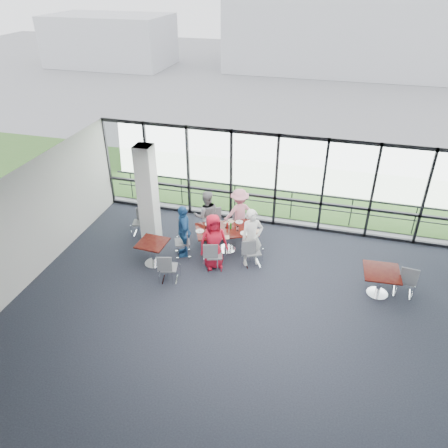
% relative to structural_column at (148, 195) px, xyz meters
% --- Properties ---
extents(floor, '(12.00, 10.00, 0.02)m').
position_rel_structural_column_xyz_m(floor, '(3.60, -3.00, -1.61)').
color(floor, '#1F222C').
rests_on(floor, ground).
extents(ceiling, '(12.00, 10.00, 0.04)m').
position_rel_structural_column_xyz_m(ceiling, '(3.60, -3.00, 1.60)').
color(ceiling, silver).
rests_on(ceiling, ground).
extents(wall_left, '(0.10, 10.00, 3.20)m').
position_rel_structural_column_xyz_m(wall_left, '(-2.40, -3.00, 0.00)').
color(wall_left, silver).
rests_on(wall_left, ground).
extents(curtain_wall_back, '(12.00, 0.10, 3.20)m').
position_rel_structural_column_xyz_m(curtain_wall_back, '(3.60, 2.00, 0.00)').
color(curtain_wall_back, white).
rests_on(curtain_wall_back, ground).
extents(structural_column, '(0.50, 0.50, 3.20)m').
position_rel_structural_column_xyz_m(structural_column, '(0.00, 0.00, 0.00)').
color(structural_column, white).
rests_on(structural_column, ground).
extents(apron, '(80.00, 70.00, 0.02)m').
position_rel_structural_column_xyz_m(apron, '(3.60, 7.00, -1.62)').
color(apron, gray).
rests_on(apron, ground).
extents(grass_strip, '(80.00, 5.00, 0.01)m').
position_rel_structural_column_xyz_m(grass_strip, '(3.60, 5.00, -1.59)').
color(grass_strip, '#356323').
rests_on(grass_strip, ground).
extents(hangar_main, '(24.00, 10.00, 6.00)m').
position_rel_structural_column_xyz_m(hangar_main, '(7.60, 29.00, 1.40)').
color(hangar_main, silver).
rests_on(hangar_main, ground).
extents(hangar_aux, '(10.00, 6.00, 4.00)m').
position_rel_structural_column_xyz_m(hangar_aux, '(-14.40, 25.00, 0.40)').
color(hangar_aux, silver).
rests_on(hangar_aux, ground).
extents(guard_rail, '(12.00, 0.06, 0.06)m').
position_rel_structural_column_xyz_m(guard_rail, '(3.60, 2.60, -1.10)').
color(guard_rail, '#2D2D33').
rests_on(guard_rail, ground).
extents(main_table, '(2.09, 1.66, 0.75)m').
position_rel_structural_column_xyz_m(main_table, '(2.46, 0.07, -0.98)').
color(main_table, '#3B0808').
rests_on(main_table, ground).
extents(side_table_left, '(0.84, 0.84, 0.75)m').
position_rel_structural_column_xyz_m(side_table_left, '(0.58, -1.20, -0.98)').
color(side_table_left, '#3B0808').
rests_on(side_table_left, ground).
extents(side_table_right, '(0.98, 0.98, 0.75)m').
position_rel_structural_column_xyz_m(side_table_right, '(6.93, -0.91, -0.96)').
color(side_table_right, '#3B0808').
rests_on(side_table_right, ground).
extents(diner_near_left, '(0.99, 0.91, 1.69)m').
position_rel_structural_column_xyz_m(diner_near_left, '(2.31, -0.84, -0.75)').
color(diner_near_left, red).
rests_on(diner_near_left, ground).
extents(diner_near_right, '(0.81, 0.76, 1.79)m').
position_rel_structural_column_xyz_m(diner_near_right, '(3.35, -0.44, -0.70)').
color(diner_near_right, white).
rests_on(diner_near_right, ground).
extents(diner_far_left, '(0.95, 0.79, 1.68)m').
position_rel_structural_column_xyz_m(diner_far_left, '(1.68, 0.54, -0.76)').
color(diner_far_left, gray).
rests_on(diner_far_left, ground).
extents(diner_far_right, '(1.17, 1.04, 1.63)m').
position_rel_structural_column_xyz_m(diner_far_right, '(2.63, 1.05, -0.79)').
color(diner_far_right, pink).
rests_on(diner_far_right, ground).
extents(diner_end, '(0.91, 1.12, 1.68)m').
position_rel_structural_column_xyz_m(diner_end, '(1.30, -0.51, -0.76)').
color(diner_end, '#265B99').
rests_on(diner_end, ground).
extents(chair_main_nl, '(0.55, 0.55, 0.90)m').
position_rel_structural_column_xyz_m(chair_main_nl, '(2.37, -0.94, -1.15)').
color(chair_main_nl, slate).
rests_on(chair_main_nl, ground).
extents(chair_main_nr, '(0.58, 0.58, 0.89)m').
position_rel_structural_column_xyz_m(chair_main_nr, '(3.40, -0.48, -1.15)').
color(chair_main_nr, slate).
rests_on(chair_main_nr, ground).
extents(chair_main_fl, '(0.61, 0.61, 0.92)m').
position_rel_structural_column_xyz_m(chair_main_fl, '(1.74, 0.73, -1.14)').
color(chair_main_fl, slate).
rests_on(chair_main_fl, ground).
extents(chair_main_fr, '(0.56, 0.56, 0.82)m').
position_rel_structural_column_xyz_m(chair_main_fr, '(2.43, 1.13, -1.19)').
color(chair_main_fr, slate).
rests_on(chair_main_fr, ground).
extents(chair_main_end, '(0.59, 0.59, 0.90)m').
position_rel_structural_column_xyz_m(chair_main_end, '(1.24, -0.53, -1.15)').
color(chair_main_end, slate).
rests_on(chair_main_end, ground).
extents(chair_spare_la, '(0.52, 0.52, 0.88)m').
position_rel_structural_column_xyz_m(chair_spare_la, '(1.32, -1.82, -1.16)').
color(chair_spare_la, slate).
rests_on(chair_spare_la, ground).
extents(chair_spare_lb, '(0.50, 0.50, 0.85)m').
position_rel_structural_column_xyz_m(chair_spare_lb, '(-0.51, 0.22, -1.18)').
color(chair_spare_lb, slate).
rests_on(chair_spare_lb, ground).
extents(chair_spare_r, '(0.52, 0.52, 0.96)m').
position_rel_structural_column_xyz_m(chair_spare_r, '(7.57, -0.72, -1.12)').
color(chair_spare_r, slate).
rests_on(chair_spare_r, ground).
extents(plate_nl, '(0.28, 0.28, 0.01)m').
position_rel_structural_column_xyz_m(plate_nl, '(2.09, -0.47, -0.84)').
color(plate_nl, white).
rests_on(plate_nl, main_table).
extents(plate_nr, '(0.28, 0.28, 0.01)m').
position_rel_structural_column_xyz_m(plate_nr, '(3.05, -0.02, -0.84)').
color(plate_nr, white).
rests_on(plate_nr, main_table).
extents(plate_fl, '(0.24, 0.24, 0.01)m').
position_rel_structural_column_xyz_m(plate_fl, '(1.86, 0.20, -0.84)').
color(plate_fl, white).
rests_on(plate_fl, main_table).
extents(plate_fr, '(0.24, 0.24, 0.01)m').
position_rel_structural_column_xyz_m(plate_fr, '(2.73, 0.57, -0.84)').
color(plate_fr, white).
rests_on(plate_fr, main_table).
extents(plate_end, '(0.25, 0.25, 0.01)m').
position_rel_structural_column_xyz_m(plate_end, '(1.72, -0.26, -0.84)').
color(plate_end, white).
rests_on(plate_end, main_table).
extents(tumbler_a, '(0.07, 0.07, 0.14)m').
position_rel_structural_column_xyz_m(tumbler_a, '(2.32, -0.27, -0.78)').
color(tumbler_a, white).
rests_on(tumbler_a, main_table).
extents(tumbler_b, '(0.08, 0.08, 0.15)m').
position_rel_structural_column_xyz_m(tumbler_b, '(2.80, 0.07, -0.77)').
color(tumbler_b, white).
rests_on(tumbler_b, main_table).
extents(tumbler_c, '(0.07, 0.07, 0.15)m').
position_rel_structural_column_xyz_m(tumbler_c, '(2.43, 0.29, -0.78)').
color(tumbler_c, white).
rests_on(tumbler_c, main_table).
extents(tumbler_d, '(0.07, 0.07, 0.15)m').
position_rel_structural_column_xyz_m(tumbler_d, '(1.91, -0.27, -0.78)').
color(tumbler_d, white).
rests_on(tumbler_d, main_table).
extents(menu_a, '(0.34, 0.28, 0.00)m').
position_rel_structural_column_xyz_m(menu_a, '(2.52, -0.40, -0.85)').
color(menu_a, silver).
rests_on(menu_a, main_table).
extents(menu_b, '(0.34, 0.31, 0.00)m').
position_rel_structural_column_xyz_m(menu_b, '(3.33, 0.17, -0.85)').
color(menu_b, silver).
rests_on(menu_b, main_table).
extents(menu_c, '(0.33, 0.38, 0.00)m').
position_rel_structural_column_xyz_m(menu_c, '(2.43, 0.49, -0.85)').
color(menu_c, silver).
rests_on(menu_c, main_table).
extents(condiment_caddy, '(0.10, 0.07, 0.04)m').
position_rel_structural_column_xyz_m(condiment_caddy, '(2.45, 0.16, -0.83)').
color(condiment_caddy, black).
rests_on(condiment_caddy, main_table).
extents(ketchup_bottle, '(0.06, 0.06, 0.18)m').
position_rel_structural_column_xyz_m(ketchup_bottle, '(2.47, 0.14, -0.76)').
color(ketchup_bottle, maroon).
rests_on(ketchup_bottle, main_table).
extents(green_bottle, '(0.05, 0.05, 0.20)m').
position_rel_structural_column_xyz_m(green_bottle, '(2.58, 0.12, -0.75)').
color(green_bottle, '#187E19').
rests_on(green_bottle, main_table).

